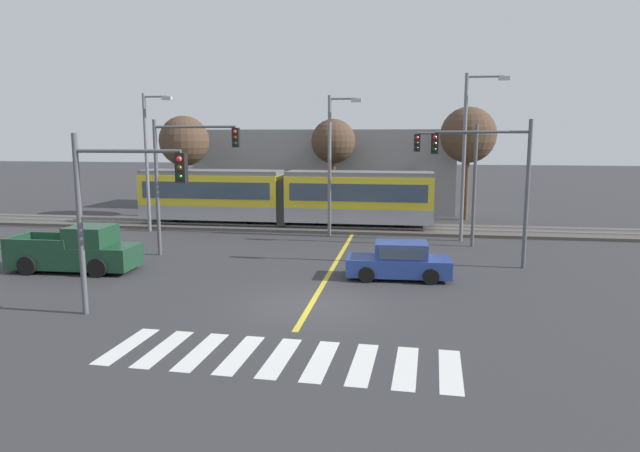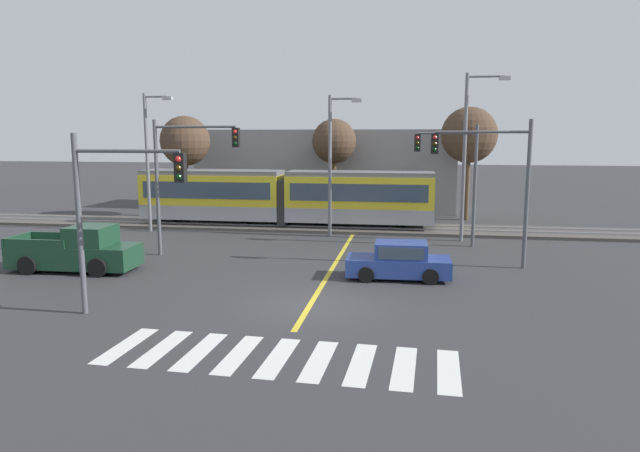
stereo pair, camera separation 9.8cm
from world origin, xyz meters
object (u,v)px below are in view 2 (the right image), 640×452
Objects in this scene: traffic_light_far_right at (455,168)px; bare_tree_far_west at (185,141)px; street_lamp_west at (150,155)px; street_lamp_east at (468,148)px; bare_tree_east at (469,135)px; sedan_crossing at (399,262)px; traffic_light_mid_right at (495,171)px; traffic_light_near_left at (115,198)px; traffic_light_mid_left at (184,166)px; bare_tree_west at (334,142)px; light_rail_tram at (285,196)px; street_lamp_centre at (333,158)px; pickup_truck at (77,251)px.

traffic_light_far_right is 19.92m from bare_tree_far_west.
street_lamp_east is (18.59, -0.36, 0.48)m from street_lamp_west.
street_lamp_west is 20.95m from bare_tree_east.
traffic_light_mid_right is (4.01, 2.71, 3.56)m from sedan_crossing.
traffic_light_far_right reaches higher than traffic_light_near_left.
street_lamp_east reaches higher than traffic_light_far_right.
traffic_light_mid_left is at bearing 179.35° from traffic_light_mid_right.
bare_tree_west reaches higher than traffic_light_mid_left.
traffic_light_far_right is at bearing -6.12° from street_lamp_west.
street_lamp_west reaches higher than light_rail_tram.
traffic_light_far_right is 2.00m from street_lamp_east.
bare_tree_far_west is at bearing 151.26° from street_lamp_centre.
bare_tree_east is (1.57, 9.80, 1.66)m from traffic_light_far_right.
street_lamp_east is (10.89, -3.01, 3.09)m from light_rail_tram.
sedan_crossing is 10.66m from street_lamp_east.
sedan_crossing is at bearing -103.70° from bare_tree_east.
traffic_light_near_left is at bearing -128.50° from street_lamp_east.
sedan_crossing is 18.53m from bare_tree_east.
bare_tree_far_west is (-18.11, 8.20, 1.24)m from traffic_light_far_right.
bare_tree_east reaches higher than pickup_truck.
sedan_crossing is 0.55× the size of bare_tree_east.
light_rail_tram is at bearing 72.78° from traffic_light_mid_left.
traffic_light_near_left is 23.08m from bare_tree_far_west.
street_lamp_west is at bearing 126.55° from traffic_light_mid_left.
bare_tree_far_west is (-1.70, 16.51, 4.55)m from pickup_truck.
traffic_light_near_left is at bearing -68.06° from street_lamp_west.
bare_tree_far_west reaches higher than traffic_light_near_left.
traffic_light_mid_right is at bearing 34.09° from sedan_crossing.
traffic_light_near_left is at bearing -98.73° from bare_tree_west.
street_lamp_west is 1.03× the size of street_lamp_centre.
traffic_light_far_right is 0.77× the size of street_lamp_west.
bare_tree_east is (0.78, 8.25, 0.66)m from street_lamp_east.
bare_tree_east reaches higher than sedan_crossing.
sedan_crossing is 11.29m from traffic_light_near_left.
light_rail_tram is at bearing 85.79° from traffic_light_near_left.
street_lamp_west reaches higher than bare_tree_west.
street_lamp_west is 0.91× the size of street_lamp_east.
sedan_crossing is 22.54m from bare_tree_far_west.
street_lamp_centre is at bearing 113.15° from sedan_crossing.
sedan_crossing is 0.61× the size of bare_tree_west.
light_rail_tram is 18.54m from traffic_light_near_left.
pickup_truck is at bearing -176.65° from sedan_crossing.
street_lamp_east reaches higher than pickup_truck.
pickup_truck is at bearing -114.95° from bare_tree_west.
street_lamp_east reaches higher than traffic_light_near_left.
sedan_crossing is 18.27m from street_lamp_west.
pickup_truck is 21.00m from bare_tree_west.
pickup_truck is 18.69m from traffic_light_far_right.
bare_tree_east is (4.22, 17.30, 5.11)m from sedan_crossing.
traffic_light_near_left reaches higher than sedan_crossing.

